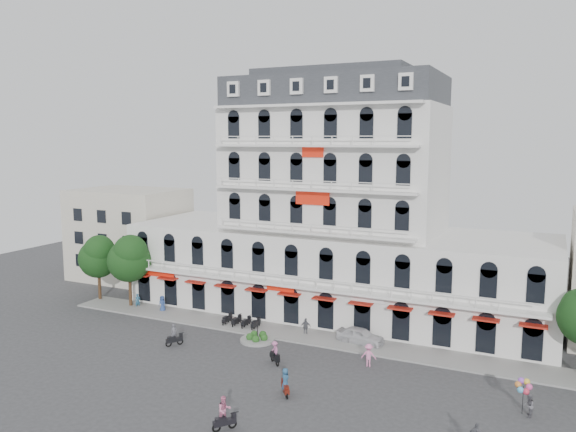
# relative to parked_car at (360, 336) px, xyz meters

# --- Properties ---
(ground) EXTENTS (120.00, 120.00, 0.00)m
(ground) POSITION_rel_parked_car_xyz_m (-5.84, -9.50, -0.75)
(ground) COLOR #38383A
(ground) RESTS_ON ground
(sidewalk) EXTENTS (53.00, 4.00, 0.16)m
(sidewalk) POSITION_rel_parked_car_xyz_m (-5.84, -0.50, -0.67)
(sidewalk) COLOR gray
(sidewalk) RESTS_ON ground
(main_building) EXTENTS (45.00, 15.00, 25.80)m
(main_building) POSITION_rel_parked_car_xyz_m (-5.84, 8.50, 9.21)
(main_building) COLOR silver
(main_building) RESTS_ON ground
(flank_building_west) EXTENTS (14.00, 10.00, 12.00)m
(flank_building_west) POSITION_rel_parked_car_xyz_m (-35.84, 10.50, 5.25)
(flank_building_west) COLOR beige
(flank_building_west) RESTS_ON ground
(traffic_island) EXTENTS (3.20, 3.20, 1.60)m
(traffic_island) POSITION_rel_parked_car_xyz_m (-8.85, -3.50, -0.49)
(traffic_island) COLOR gray
(traffic_island) RESTS_ON ground
(parked_scooter_row) EXTENTS (4.40, 1.80, 1.10)m
(parked_scooter_row) POSITION_rel_parked_car_xyz_m (-12.19, -0.70, -0.75)
(parked_scooter_row) COLOR black
(parked_scooter_row) RESTS_ON ground
(tree_west_outer) EXTENTS (4.50, 4.48, 7.76)m
(tree_west_outer) POSITION_rel_parked_car_xyz_m (-31.79, 0.48, 4.60)
(tree_west_outer) COLOR #382314
(tree_west_outer) RESTS_ON ground
(tree_west_inner) EXTENTS (4.76, 4.76, 8.25)m
(tree_west_inner) POSITION_rel_parked_car_xyz_m (-26.79, -0.02, 4.93)
(tree_west_inner) COLOR #382314
(tree_west_inner) RESTS_ON ground
(parked_car) EXTENTS (4.57, 2.22, 1.50)m
(parked_car) POSITION_rel_parked_car_xyz_m (0.00, 0.00, 0.00)
(parked_car) COLOR silver
(parked_car) RESTS_ON ground
(rider_west) EXTENTS (1.11, 1.49, 2.04)m
(rider_west) POSITION_rel_parked_car_xyz_m (-15.13, -7.72, 0.14)
(rider_west) COLOR black
(rider_west) RESTS_ON ground
(rider_southwest) EXTENTS (1.21, 1.41, 2.33)m
(rider_southwest) POSITION_rel_parked_car_xyz_m (-3.10, -18.58, 0.46)
(rider_southwest) COLOR black
(rider_southwest) RESTS_ON ground
(rider_east) EXTENTS (1.18, 1.43, 2.10)m
(rider_east) POSITION_rel_parked_car_xyz_m (-1.69, -12.45, 0.28)
(rider_east) COLOR maroon
(rider_east) RESTS_ON ground
(rider_center) EXTENTS (1.36, 1.25, 1.98)m
(rider_center) POSITION_rel_parked_car_xyz_m (-5.01, -7.53, 0.27)
(rider_center) COLOR black
(rider_center) RESTS_ON ground
(pedestrian_left) EXTENTS (0.89, 0.60, 1.79)m
(pedestrian_left) POSITION_rel_parked_car_xyz_m (-22.46, 0.00, 0.14)
(pedestrian_left) COLOR navy
(pedestrian_left) RESTS_ON ground
(pedestrian_mid) EXTENTS (1.05, 0.61, 1.68)m
(pedestrian_mid) POSITION_rel_parked_car_xyz_m (-5.40, -0.12, 0.09)
(pedestrian_mid) COLOR #5B5C63
(pedestrian_mid) RESTS_ON ground
(pedestrian_right) EXTENTS (1.33, 0.88, 1.93)m
(pedestrian_right) POSITION_rel_parked_car_xyz_m (2.24, -4.71, 0.21)
(pedestrian_right) COLOR pink
(pedestrian_right) RESTS_ON ground
(pedestrian_far) EXTENTS (0.64, 0.70, 1.60)m
(pedestrian_far) POSITION_rel_parked_car_xyz_m (-25.84, 0.00, 0.05)
(pedestrian_far) COLOR #275675
(pedestrian_far) RESTS_ON ground
(balloon_vendor) EXTENTS (1.28, 1.22, 2.45)m
(balloon_vendor) POSITION_rel_parked_car_xyz_m (14.40, -8.18, 0.53)
(balloon_vendor) COLOR slate
(balloon_vendor) RESTS_ON ground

